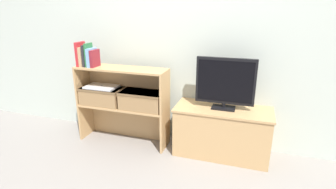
{
  "coord_description": "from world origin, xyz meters",
  "views": [
    {
      "loc": [
        0.77,
        -2.21,
        1.41
      ],
      "look_at": [
        0.0,
        0.14,
        0.6
      ],
      "focal_mm": 28.0,
      "sensor_mm": 36.0,
      "label": 1
    }
  ],
  "objects_px": {
    "book_crimson": "(81,54)",
    "laptop": "(102,87)",
    "tv": "(225,83)",
    "book_maroon": "(95,58)",
    "storage_basket_left": "(102,95)",
    "book_skyblue": "(92,57)",
    "tv_stand": "(222,131)",
    "book_tan": "(84,56)",
    "storage_basket_right": "(142,99)",
    "book_charcoal": "(86,56)",
    "book_forest": "(89,55)"
  },
  "relations": [
    {
      "from": "book_crimson",
      "to": "book_skyblue",
      "type": "relative_size",
      "value": 1.31
    },
    {
      "from": "book_maroon",
      "to": "storage_basket_right",
      "type": "distance_m",
      "value": 0.65
    },
    {
      "from": "storage_basket_left",
      "to": "laptop",
      "type": "xyz_separation_m",
      "value": [
        0.0,
        0.0,
        0.09
      ]
    },
    {
      "from": "storage_basket_right",
      "to": "laptop",
      "type": "height_order",
      "value": "laptop"
    },
    {
      "from": "tv",
      "to": "book_skyblue",
      "type": "height_order",
      "value": "book_skyblue"
    },
    {
      "from": "tv_stand",
      "to": "book_maroon",
      "type": "height_order",
      "value": "book_maroon"
    },
    {
      "from": "book_forest",
      "to": "storage_basket_right",
      "type": "xyz_separation_m",
      "value": [
        0.58,
        0.02,
        -0.43
      ]
    },
    {
      "from": "tv_stand",
      "to": "book_tan",
      "type": "height_order",
      "value": "book_tan"
    },
    {
      "from": "book_charcoal",
      "to": "tv",
      "type": "bearing_deg",
      "value": 3.66
    },
    {
      "from": "book_tan",
      "to": "book_forest",
      "type": "distance_m",
      "value": 0.07
    },
    {
      "from": "tv",
      "to": "book_charcoal",
      "type": "relative_size",
      "value": 2.45
    },
    {
      "from": "book_forest",
      "to": "book_maroon",
      "type": "xyz_separation_m",
      "value": [
        0.07,
        0.0,
        -0.03
      ]
    },
    {
      "from": "tv",
      "to": "storage_basket_left",
      "type": "relative_size",
      "value": 1.23
    },
    {
      "from": "laptop",
      "to": "book_maroon",
      "type": "bearing_deg",
      "value": -149.57
    },
    {
      "from": "book_maroon",
      "to": "storage_basket_left",
      "type": "relative_size",
      "value": 0.39
    },
    {
      "from": "book_maroon",
      "to": "storage_basket_right",
      "type": "height_order",
      "value": "book_maroon"
    },
    {
      "from": "tv_stand",
      "to": "book_tan",
      "type": "distance_m",
      "value": 1.62
    },
    {
      "from": "book_crimson",
      "to": "book_skyblue",
      "type": "height_order",
      "value": "book_crimson"
    },
    {
      "from": "tv",
      "to": "book_tan",
      "type": "distance_m",
      "value": 1.48
    },
    {
      "from": "book_charcoal",
      "to": "storage_basket_right",
      "type": "bearing_deg",
      "value": 2.08
    },
    {
      "from": "tv_stand",
      "to": "tv",
      "type": "bearing_deg",
      "value": -90.0
    },
    {
      "from": "laptop",
      "to": "book_forest",
      "type": "bearing_deg",
      "value": -168.48
    },
    {
      "from": "book_skyblue",
      "to": "book_forest",
      "type": "bearing_deg",
      "value": 180.0
    },
    {
      "from": "storage_basket_left",
      "to": "storage_basket_right",
      "type": "relative_size",
      "value": 1.0
    },
    {
      "from": "storage_basket_left",
      "to": "storage_basket_right",
      "type": "height_order",
      "value": "same"
    },
    {
      "from": "tv_stand",
      "to": "storage_basket_right",
      "type": "height_order",
      "value": "storage_basket_right"
    },
    {
      "from": "book_skyblue",
      "to": "storage_basket_left",
      "type": "distance_m",
      "value": 0.42
    },
    {
      "from": "book_charcoal",
      "to": "book_skyblue",
      "type": "height_order",
      "value": "book_charcoal"
    },
    {
      "from": "book_charcoal",
      "to": "book_skyblue",
      "type": "xyz_separation_m",
      "value": [
        0.06,
        0.0,
        -0.02
      ]
    },
    {
      "from": "book_tan",
      "to": "laptop",
      "type": "height_order",
      "value": "book_tan"
    },
    {
      "from": "book_crimson",
      "to": "book_charcoal",
      "type": "xyz_separation_m",
      "value": [
        0.07,
        0.0,
        -0.01
      ]
    },
    {
      "from": "book_tan",
      "to": "book_forest",
      "type": "relative_size",
      "value": 0.83
    },
    {
      "from": "book_forest",
      "to": "book_skyblue",
      "type": "relative_size",
      "value": 1.26
    },
    {
      "from": "tv",
      "to": "laptop",
      "type": "distance_m",
      "value": 1.3
    },
    {
      "from": "tv",
      "to": "storage_basket_right",
      "type": "relative_size",
      "value": 1.23
    },
    {
      "from": "tv",
      "to": "book_maroon",
      "type": "bearing_deg",
      "value": -176.06
    },
    {
      "from": "tv",
      "to": "book_forest",
      "type": "height_order",
      "value": "book_forest"
    },
    {
      "from": "tv",
      "to": "storage_basket_left",
      "type": "xyz_separation_m",
      "value": [
        -1.29,
        -0.07,
        -0.23
      ]
    },
    {
      "from": "book_crimson",
      "to": "laptop",
      "type": "bearing_deg",
      "value": 6.05
    },
    {
      "from": "tv_stand",
      "to": "book_crimson",
      "type": "bearing_deg",
      "value": -176.45
    },
    {
      "from": "book_maroon",
      "to": "storage_basket_right",
      "type": "bearing_deg",
      "value": 2.49
    },
    {
      "from": "storage_basket_left",
      "to": "book_skyblue",
      "type": "bearing_deg",
      "value": -163.55
    },
    {
      "from": "book_forest",
      "to": "book_skyblue",
      "type": "xyz_separation_m",
      "value": [
        0.03,
        0.0,
        -0.02
      ]
    },
    {
      "from": "storage_basket_left",
      "to": "book_maroon",
      "type": "bearing_deg",
      "value": -149.57
    },
    {
      "from": "book_maroon",
      "to": "laptop",
      "type": "height_order",
      "value": "book_maroon"
    },
    {
      "from": "book_charcoal",
      "to": "storage_basket_left",
      "type": "bearing_deg",
      "value": 9.12
    },
    {
      "from": "tv_stand",
      "to": "book_charcoal",
      "type": "xyz_separation_m",
      "value": [
        -1.43,
        -0.09,
        0.7
      ]
    },
    {
      "from": "tv",
      "to": "book_maroon",
      "type": "height_order",
      "value": "book_maroon"
    },
    {
      "from": "tv",
      "to": "book_forest",
      "type": "relative_size",
      "value": 2.28
    },
    {
      "from": "book_charcoal",
      "to": "book_maroon",
      "type": "xyz_separation_m",
      "value": [
        0.1,
        0.0,
        -0.02
      ]
    }
  ]
}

